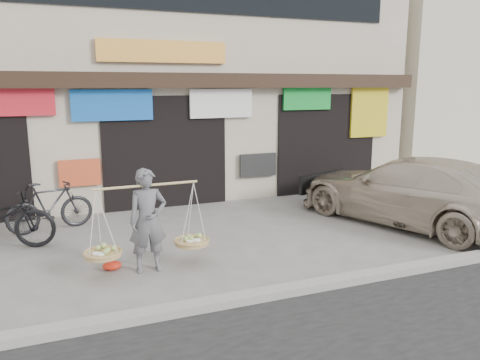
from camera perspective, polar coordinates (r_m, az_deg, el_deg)
name	(u,v)px	position (r m, az deg, el deg)	size (l,w,h in m)	color
ground	(212,253)	(8.47, -3.47, -8.85)	(70.00, 70.00, 0.00)	gray
kerb	(256,296)	(6.72, 2.00, -13.92)	(70.00, 0.25, 0.12)	gray
shophouse_block	(141,67)	(14.19, -11.97, 13.30)	(14.00, 6.32, 7.00)	#BBAD97
neighbor_east	(473,79)	(21.59, 26.57, 11.01)	(12.00, 7.00, 6.40)	beige
street_vendor	(148,224)	(7.59, -11.15, -5.33)	(1.99, 0.60, 1.67)	#5C5B60
bike_1	(50,206)	(10.30, -22.15, -3.00)	(0.48, 1.71, 1.03)	black
suv	(410,190)	(10.67, 19.98, -1.20)	(3.59, 5.40, 1.45)	#C0AF9B
red_bag	(112,266)	(7.98, -15.33, -10.02)	(0.31, 0.25, 0.14)	red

